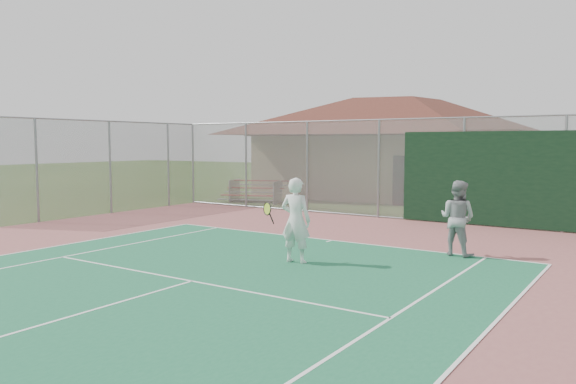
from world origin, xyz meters
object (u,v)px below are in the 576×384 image
object	(u,v)px
clubhouse	(397,138)
player_white_front	(295,221)
bleachers	(255,190)
player_grey_back	(457,219)

from	to	relation	value
clubhouse	player_white_front	xyz separation A→B (m)	(4.54, -16.32, -2.00)
bleachers	clubhouse	bearing A→B (deg)	34.61
clubhouse	player_white_front	size ratio (longest dim) A/B	7.34
player_white_front	player_grey_back	xyz separation A→B (m)	(2.74, 2.82, -0.06)
player_white_front	player_grey_back	world-z (taller)	player_white_front
bleachers	player_grey_back	distance (m)	13.61
bleachers	player_grey_back	xyz separation A→B (m)	(11.52, -7.25, 0.37)
clubhouse	player_grey_back	distance (m)	15.48
clubhouse	bleachers	distance (m)	7.95
clubhouse	bleachers	xyz separation A→B (m)	(-4.25, -6.26, -2.44)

